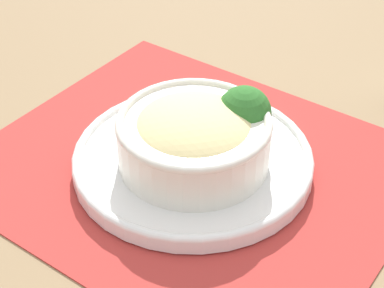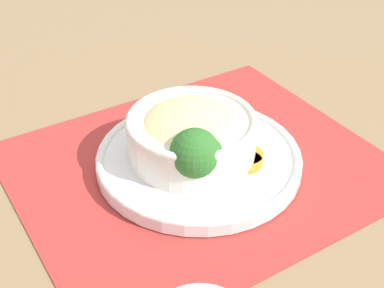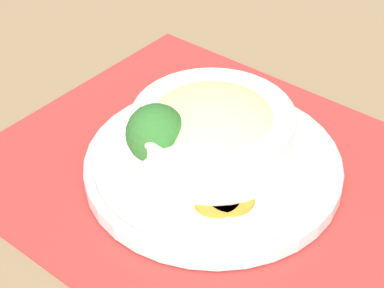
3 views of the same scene
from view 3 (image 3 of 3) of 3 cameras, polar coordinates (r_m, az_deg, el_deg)
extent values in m
plane|color=#8C704C|center=(0.70, 1.85, -2.74)|extent=(4.00, 4.00, 0.00)
cube|color=#B2332D|center=(0.69, 1.85, -2.61)|extent=(0.51, 0.45, 0.00)
cylinder|color=white|center=(0.69, 1.87, -1.99)|extent=(0.28, 0.28, 0.02)
torus|color=white|center=(0.68, 1.88, -1.48)|extent=(0.28, 0.28, 0.01)
cylinder|color=silver|center=(0.67, 1.86, 0.81)|extent=(0.17, 0.17, 0.05)
torus|color=silver|center=(0.66, 1.91, 2.65)|extent=(0.17, 0.17, 0.01)
ellipsoid|color=beige|center=(0.67, 1.89, 1.72)|extent=(0.14, 0.14, 0.06)
cylinder|color=#759E51|center=(0.67, -3.09, -1.48)|extent=(0.03, 0.03, 0.02)
sphere|color=#2D6B28|center=(0.64, -3.19, 0.91)|extent=(0.06, 0.06, 0.06)
sphere|color=#2D6B28|center=(0.63, -2.66, 0.26)|extent=(0.03, 0.03, 0.03)
sphere|color=#2D6B28|center=(0.65, -3.73, 1.95)|extent=(0.02, 0.02, 0.02)
cylinder|color=orange|center=(0.64, 2.18, -4.90)|extent=(0.05, 0.05, 0.01)
cylinder|color=orange|center=(0.64, 3.48, -4.77)|extent=(0.05, 0.05, 0.01)
camera|label=1|loc=(1.09, 3.84, 39.72)|focal=60.00mm
camera|label=2|loc=(0.63, -62.23, 18.86)|focal=50.00mm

